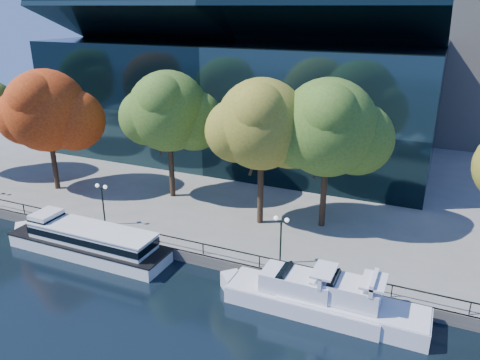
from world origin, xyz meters
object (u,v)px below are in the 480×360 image
at_px(tree_4, 330,130).
at_px(cruiser_far, 345,303).
at_px(cruiser_near, 297,294).
at_px(lamp_1, 102,195).
at_px(tree_3, 263,126).
at_px(tour_boat, 84,239).
at_px(lamp_2, 281,229).
at_px(tree_1, 48,113).
at_px(tree_2, 170,113).

bearing_deg(tree_4, cruiser_far, -68.73).
xyz_separation_m(cruiser_near, cruiser_far, (3.38, 0.13, 0.08)).
bearing_deg(lamp_1, tree_3, 25.22).
distance_m(tour_boat, tree_4, 23.28).
relative_size(cruiser_near, tree_4, 0.89).
height_order(cruiser_near, lamp_2, lamp_2).
height_order(tour_boat, tree_3, tree_3).
bearing_deg(tree_4, lamp_2, -100.38).
bearing_deg(cruiser_far, tree_3, 135.49).
relative_size(tree_1, lamp_2, 3.28).
distance_m(tour_boat, tree_3, 18.38).
distance_m(tour_boat, tree_1, 16.77).
xyz_separation_m(cruiser_near, lamp_2, (-2.60, 3.73, 2.88)).
bearing_deg(tree_1, tour_boat, -37.79).
bearing_deg(tree_4, tree_2, 177.77).
xyz_separation_m(tree_1, tree_3, (24.11, 0.97, 0.69)).
relative_size(cruiser_far, tree_3, 0.84).
distance_m(cruiser_near, lamp_1, 20.50).
xyz_separation_m(tree_2, tree_4, (16.59, -0.65, 0.12)).
height_order(tree_2, tree_3, tree_3).
bearing_deg(lamp_2, cruiser_near, -55.13).
relative_size(cruiser_far, tree_4, 0.83).
distance_m(cruiser_far, lamp_1, 23.78).
bearing_deg(cruiser_near, tree_2, 145.05).
relative_size(tree_1, lamp_1, 3.28).
bearing_deg(tree_3, tree_2, 167.83).
bearing_deg(lamp_2, lamp_1, 180.00).
relative_size(cruiser_near, tree_2, 0.91).
xyz_separation_m(tour_boat, tree_4, (18.12, 11.63, 8.86)).
bearing_deg(tree_2, tree_3, -12.17).
bearing_deg(tree_2, tree_4, -2.23).
xyz_separation_m(tree_4, lamp_2, (-1.47, -8.01, -6.20)).
height_order(tree_2, lamp_2, tree_2).
xyz_separation_m(lamp_1, lamp_2, (17.35, 0.00, 0.00)).
height_order(tour_boat, cruiser_far, cruiser_far).
height_order(lamp_1, lamp_2, same).
bearing_deg(tour_boat, lamp_2, 12.28).
xyz_separation_m(cruiser_far, tree_3, (-10.04, 9.86, 9.16)).
bearing_deg(cruiser_near, lamp_2, 124.87).
xyz_separation_m(tree_1, tree_2, (13.03, 3.36, 0.41)).
bearing_deg(cruiser_far, tour_boat, -179.93).
distance_m(cruiser_far, tree_2, 25.97).
height_order(tree_2, lamp_1, tree_2).
bearing_deg(lamp_1, tour_boat, -79.16).
xyz_separation_m(cruiser_near, lamp_1, (-19.95, 3.73, 2.88)).
bearing_deg(tree_4, cruiser_near, -84.48).
distance_m(cruiser_far, tree_3, 16.79).
bearing_deg(tree_2, tour_boat, -97.13).
xyz_separation_m(tree_3, lamp_1, (-13.30, -6.27, -6.36)).
bearing_deg(cruiser_near, lamp_1, 169.40).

